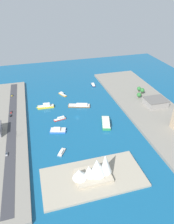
{
  "coord_description": "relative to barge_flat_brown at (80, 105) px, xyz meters",
  "views": [
    {
      "loc": [
        44.88,
        204.57,
        137.32
      ],
      "look_at": [
        -13.04,
        -2.39,
        3.88
      ],
      "focal_mm": 33.1,
      "sensor_mm": 36.0,
      "label": 1
    }
  ],
  "objects": [
    {
      "name": "water_taxi_orange",
      "position": [
        16.53,
        -38.87,
        -0.05
      ],
      "size": [
        9.96,
        15.79,
        3.7
      ],
      "color": "orange",
      "rests_on": "ground_plane"
    },
    {
      "name": "sedan_silver",
      "position": [
        87.87,
        73.51,
        2.82
      ],
      "size": [
        1.9,
        4.63,
        1.58
      ],
      "color": "black",
      "rests_on": "road_strip"
    },
    {
      "name": "suv_black",
      "position": [
        86.58,
        5.53,
        2.83
      ],
      "size": [
        1.98,
        4.33,
        1.62
      ],
      "color": "black",
      "rests_on": "road_strip"
    },
    {
      "name": "barge_flat_brown",
      "position": [
        0.0,
        0.0,
        0.0
      ],
      "size": [
        29.8,
        16.81,
        3.19
      ],
      "color": "brown",
      "rests_on": "ground_plane"
    },
    {
      "name": "catamaran_blue",
      "position": [
        36.26,
        46.03,
        0.02
      ],
      "size": [
        19.01,
        13.47,
        3.74
      ],
      "color": "blue",
      "rests_on": "ground_plane"
    },
    {
      "name": "quay_west",
      "position": [
        -84.79,
        24.73,
        0.3
      ],
      "size": [
        70.0,
        240.0,
        3.18
      ],
      "primitive_type": "cube",
      "color": "gray",
      "rests_on": "ground_plane"
    },
    {
      "name": "ground_plane",
      "position": [
        9.52,
        24.73,
        -1.29
      ],
      "size": [
        440.0,
        440.0,
        0.0
      ],
      "primitive_type": "plane",
      "color": "#145684"
    },
    {
      "name": "road_strip",
      "position": [
        84.57,
        24.73,
        1.96
      ],
      "size": [
        9.15,
        228.0,
        0.15
      ],
      "primitive_type": "cube",
      "color": "#38383D",
      "rests_on": "quay_east"
    },
    {
      "name": "opera_landmark",
      "position": [
        16.94,
        118.48,
        9.04
      ],
      "size": [
        33.92,
        20.22,
        22.05
      ],
      "color": "#BCAD93",
      "rests_on": "peninsula_point"
    },
    {
      "name": "peninsula_point",
      "position": [
        18.17,
        118.48,
        -0.29
      ],
      "size": [
        84.55,
        40.88,
        2.0
      ],
      "primitive_type": "cube",
      "color": "#A89E89",
      "rests_on": "ground_plane"
    },
    {
      "name": "taxi_yellow_cab",
      "position": [
        86.47,
        -49.1,
        2.78
      ],
      "size": [
        1.87,
        4.35,
        1.5
      ],
      "color": "black",
      "rests_on": "road_strip"
    },
    {
      "name": "pickup_red",
      "position": [
        86.31,
        -2.58,
        2.75
      ],
      "size": [
        1.82,
        5.18,
        1.42
      ],
      "color": "black",
      "rests_on": "road_strip"
    },
    {
      "name": "patrol_launch_navy",
      "position": [
        -36.29,
        -58.43,
        0.05
      ],
      "size": [
        5.14,
        14.85,
        3.71
      ],
      "color": "#1E284C",
      "rests_on": "ground_plane"
    },
    {
      "name": "ferry_yellow_fast",
      "position": [
        43.68,
        -8.81,
        0.81
      ],
      "size": [
        22.79,
        7.78,
        6.05
      ],
      "color": "yellow",
      "rests_on": "ground_plane"
    },
    {
      "name": "traffic_light_waterfront",
      "position": [
        78.71,
        48.17,
        6.23
      ],
      "size": [
        0.36,
        0.36,
        6.5
      ],
      "color": "black",
      "rests_on": "quay_east"
    },
    {
      "name": "ferry_green_doubledeck",
      "position": [
        -18.85,
        48.48,
        1.24
      ],
      "size": [
        15.97,
        28.3,
        6.59
      ],
      "color": "#2D8C4C",
      "rests_on": "ground_plane"
    },
    {
      "name": "park_tree_cluster",
      "position": [
        -88.39,
        -2.63,
        7.69
      ],
      "size": [
        15.58,
        22.89,
        9.64
      ],
      "color": "brown",
      "rests_on": "quay_west"
    },
    {
      "name": "yacht_sleek_gray",
      "position": [
        38.21,
        81.37,
        -0.16
      ],
      "size": [
        9.52,
        11.5,
        3.1
      ],
      "color": "#999EA3",
      "rests_on": "ground_plane"
    },
    {
      "name": "carpark_squat_concrete",
      "position": [
        -93.52,
        29.25,
        6.54
      ],
      "size": [
        26.85,
        22.36,
        9.24
      ],
      "color": "gray",
      "rests_on": "quay_west"
    },
    {
      "name": "tugboat_red",
      "position": [
        30.06,
        24.2,
        0.05
      ],
      "size": [
        15.46,
        6.63,
        3.51
      ],
      "color": "red",
      "rests_on": "ground_plane"
    }
  ]
}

